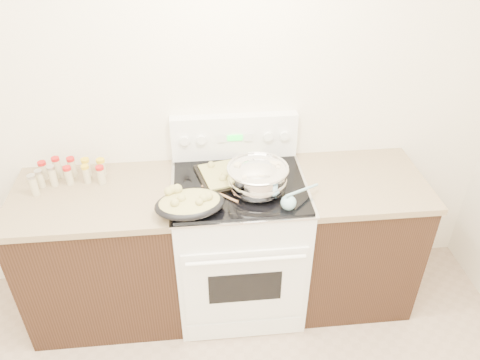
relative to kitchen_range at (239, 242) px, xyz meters
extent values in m
cube|color=white|center=(-0.35, 0.35, 0.86)|extent=(4.00, 0.05, 2.70)
cube|color=black|center=(-0.83, 0.01, -0.05)|extent=(0.90, 0.64, 0.88)
cube|color=brown|center=(-0.83, 0.01, 0.41)|extent=(0.93, 0.67, 0.04)
cube|color=black|center=(0.73, 0.01, -0.05)|extent=(0.70, 0.64, 0.88)
cube|color=brown|center=(0.73, 0.01, 0.41)|extent=(0.73, 0.67, 0.04)
cube|color=white|center=(0.00, 0.00, -0.03)|extent=(0.76, 0.66, 0.92)
cube|color=white|center=(0.00, -0.34, -0.04)|extent=(0.70, 0.01, 0.55)
cube|color=black|center=(0.00, -0.35, -0.04)|extent=(0.42, 0.01, 0.22)
cylinder|color=white|center=(0.00, -0.38, 0.21)|extent=(0.65, 0.02, 0.02)
cube|color=white|center=(0.00, -0.34, -0.41)|extent=(0.70, 0.01, 0.14)
cube|color=silver|center=(0.00, 0.00, 0.44)|extent=(0.78, 0.68, 0.01)
cube|color=black|center=(0.00, 0.00, 0.45)|extent=(0.74, 0.64, 0.01)
cube|color=white|center=(0.00, 0.29, 0.59)|extent=(0.76, 0.07, 0.28)
cylinder|color=white|center=(-0.30, 0.24, 0.61)|extent=(0.06, 0.02, 0.06)
cylinder|color=white|center=(-0.20, 0.24, 0.61)|extent=(0.06, 0.02, 0.06)
cylinder|color=white|center=(0.20, 0.24, 0.61)|extent=(0.06, 0.02, 0.06)
cylinder|color=white|center=(0.30, 0.24, 0.61)|extent=(0.06, 0.02, 0.06)
cube|color=#19E533|center=(0.00, 0.25, 0.61)|extent=(0.09, 0.00, 0.04)
cube|color=silver|center=(-0.08, 0.25, 0.61)|extent=(0.05, 0.00, 0.05)
cube|color=silver|center=(0.08, 0.25, 0.61)|extent=(0.05, 0.00, 0.05)
ellipsoid|color=silver|center=(0.09, -0.08, 0.52)|extent=(0.39, 0.39, 0.20)
cylinder|color=silver|center=(0.09, -0.08, 0.46)|extent=(0.18, 0.18, 0.01)
torus|color=silver|center=(0.09, -0.08, 0.60)|extent=(0.34, 0.34, 0.02)
cylinder|color=silver|center=(0.09, -0.08, 0.54)|extent=(0.32, 0.32, 0.11)
cylinder|color=brown|center=(0.09, -0.08, 0.59)|extent=(0.30, 0.30, 0.00)
cube|color=beige|center=(0.21, -0.08, 0.59)|extent=(0.03, 0.03, 0.02)
cube|color=beige|center=(0.18, -0.03, 0.59)|extent=(0.03, 0.03, 0.02)
cube|color=beige|center=(0.09, -0.10, 0.59)|extent=(0.03, 0.03, 0.02)
cube|color=beige|center=(0.05, -0.15, 0.59)|extent=(0.03, 0.03, 0.02)
cube|color=beige|center=(-0.01, -0.04, 0.59)|extent=(0.04, 0.04, 0.03)
cube|color=beige|center=(0.10, -0.15, 0.59)|extent=(0.03, 0.03, 0.03)
cube|color=beige|center=(0.01, -0.16, 0.59)|extent=(0.03, 0.03, 0.02)
cube|color=beige|center=(-0.01, -0.03, 0.59)|extent=(0.03, 0.03, 0.02)
cube|color=beige|center=(0.09, -0.02, 0.59)|extent=(0.03, 0.03, 0.02)
cube|color=beige|center=(0.07, -0.16, 0.59)|extent=(0.03, 0.03, 0.02)
cube|color=beige|center=(0.19, -0.05, 0.59)|extent=(0.04, 0.04, 0.03)
cube|color=beige|center=(0.10, -0.02, 0.59)|extent=(0.03, 0.03, 0.02)
cube|color=beige|center=(0.21, -0.05, 0.59)|extent=(0.03, 0.03, 0.02)
ellipsoid|color=black|center=(-0.28, -0.23, 0.49)|extent=(0.40, 0.31, 0.08)
ellipsoid|color=tan|center=(-0.28, -0.23, 0.51)|extent=(0.36, 0.28, 0.06)
sphere|color=tan|center=(-0.21, -0.24, 0.54)|extent=(0.05, 0.05, 0.05)
sphere|color=tan|center=(-0.23, -0.27, 0.54)|extent=(0.04, 0.04, 0.04)
sphere|color=tan|center=(-0.39, -0.16, 0.54)|extent=(0.05, 0.05, 0.05)
sphere|color=tan|center=(-0.18, -0.23, 0.54)|extent=(0.05, 0.05, 0.05)
sphere|color=tan|center=(-0.37, -0.15, 0.54)|extent=(0.05, 0.05, 0.05)
sphere|color=tan|center=(-0.34, -0.15, 0.54)|extent=(0.06, 0.06, 0.06)
sphere|color=tan|center=(-0.32, -0.23, 0.54)|extent=(0.05, 0.05, 0.05)
sphere|color=tan|center=(-0.35, -0.27, 0.54)|extent=(0.05, 0.05, 0.05)
cube|color=black|center=(0.00, 0.08, 0.46)|extent=(0.50, 0.40, 0.02)
cube|color=tan|center=(0.00, 0.08, 0.48)|extent=(0.45, 0.35, 0.02)
sphere|color=tan|center=(0.06, 0.02, 0.49)|extent=(0.03, 0.03, 0.03)
sphere|color=tan|center=(-0.03, 0.03, 0.49)|extent=(0.03, 0.03, 0.03)
sphere|color=tan|center=(-0.08, 0.04, 0.49)|extent=(0.04, 0.04, 0.04)
sphere|color=tan|center=(-0.15, 0.14, 0.49)|extent=(0.04, 0.04, 0.04)
sphere|color=tan|center=(0.14, 0.09, 0.49)|extent=(0.04, 0.04, 0.04)
sphere|color=tan|center=(0.04, 0.14, 0.49)|extent=(0.04, 0.04, 0.04)
sphere|color=tan|center=(-0.15, 0.16, 0.49)|extent=(0.04, 0.04, 0.04)
sphere|color=tan|center=(-0.09, 0.00, 0.49)|extent=(0.04, 0.04, 0.04)
sphere|color=tan|center=(0.16, 0.08, 0.49)|extent=(0.03, 0.03, 0.03)
sphere|color=tan|center=(-0.05, 0.04, 0.49)|extent=(0.04, 0.04, 0.04)
cylinder|color=#9F6D48|center=(-0.12, -0.11, 0.46)|extent=(0.20, 0.18, 0.01)
sphere|color=#9F6D48|center=(-0.20, -0.18, 0.47)|extent=(0.04, 0.04, 0.04)
sphere|color=#7EACBC|center=(0.24, -0.25, 0.49)|extent=(0.08, 0.08, 0.08)
cylinder|color=#7EACBC|center=(0.32, -0.19, 0.51)|extent=(0.22, 0.18, 0.07)
cylinder|color=#BFB28C|center=(-1.13, 0.20, 0.48)|extent=(0.05, 0.05, 0.09)
cylinder|color=#B21414|center=(-1.13, 0.20, 0.53)|extent=(0.05, 0.05, 0.02)
cylinder|color=#BFB28C|center=(-1.05, 0.20, 0.49)|extent=(0.04, 0.04, 0.11)
cylinder|color=#B21414|center=(-1.05, 0.20, 0.55)|extent=(0.05, 0.05, 0.02)
cylinder|color=#BFB28C|center=(-0.96, 0.20, 0.48)|extent=(0.04, 0.04, 0.11)
cylinder|color=#B21414|center=(-0.96, 0.20, 0.55)|extent=(0.05, 0.05, 0.02)
cylinder|color=#BFB28C|center=(-0.88, 0.20, 0.48)|extent=(0.05, 0.05, 0.10)
cylinder|color=gold|center=(-0.88, 0.20, 0.54)|extent=(0.05, 0.05, 0.02)
cylinder|color=#BFB28C|center=(-0.80, 0.20, 0.47)|extent=(0.05, 0.05, 0.09)
cylinder|color=gold|center=(-0.80, 0.20, 0.52)|extent=(0.05, 0.05, 0.02)
cylinder|color=#BFB28C|center=(-1.12, 0.11, 0.48)|extent=(0.04, 0.04, 0.09)
cylinder|color=#B2B2B7|center=(-1.12, 0.11, 0.53)|extent=(0.04, 0.04, 0.02)
cylinder|color=#BFB28C|center=(-1.05, 0.11, 0.49)|extent=(0.04, 0.04, 0.11)
cylinder|color=#B2B2B7|center=(-1.05, 0.11, 0.55)|extent=(0.05, 0.05, 0.02)
cylinder|color=#BFB28C|center=(-0.97, 0.12, 0.48)|extent=(0.04, 0.04, 0.10)
cylinder|color=#B21414|center=(-0.97, 0.12, 0.53)|extent=(0.05, 0.05, 0.02)
cylinder|color=#BFB28C|center=(-0.87, 0.12, 0.48)|extent=(0.04, 0.04, 0.10)
cylinder|color=gold|center=(-0.87, 0.12, 0.54)|extent=(0.04, 0.04, 0.02)
cylinder|color=#BFB28C|center=(-0.78, 0.11, 0.48)|extent=(0.04, 0.04, 0.10)
cylinder|color=#B21414|center=(-0.78, 0.11, 0.54)|extent=(0.05, 0.05, 0.02)
cylinder|color=#BFB28C|center=(-1.14, 0.03, 0.49)|extent=(0.04, 0.04, 0.11)
cylinder|color=#B2B2B7|center=(-1.14, 0.03, 0.55)|extent=(0.04, 0.04, 0.02)
camera|label=1|loc=(-0.21, -2.18, 1.98)|focal=35.00mm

